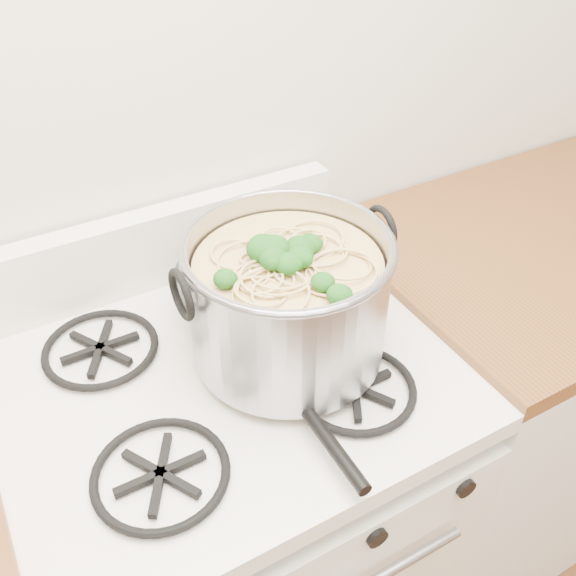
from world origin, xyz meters
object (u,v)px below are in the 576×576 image
at_px(spatula, 279,373).
at_px(glass_bowl, 243,302).
at_px(gas_range, 238,523).
at_px(stock_pot, 288,299).

xyz_separation_m(spatula, glass_bowl, (0.03, 0.19, 0.00)).
bearing_deg(gas_range, stock_pot, -8.03).
bearing_deg(glass_bowl, stock_pot, -81.35).
distance_m(gas_range, spatula, 0.51).
height_order(spatula, glass_bowl, glass_bowl).
distance_m(stock_pot, glass_bowl, 0.17).
distance_m(stock_pot, spatula, 0.12).
height_order(gas_range, stock_pot, stock_pot).
bearing_deg(spatula, stock_pot, 49.99).
relative_size(stock_pot, glass_bowl, 3.76).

